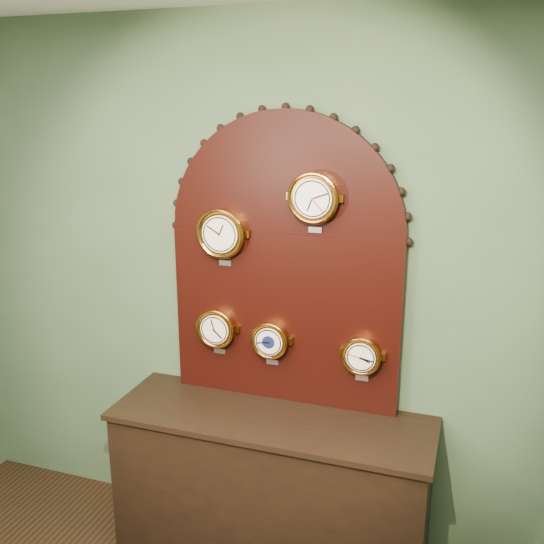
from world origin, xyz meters
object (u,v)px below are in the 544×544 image
at_px(roman_clock, 222,233).
at_px(arabic_clock, 314,198).
at_px(shop_counter, 271,490).
at_px(tide_clock, 362,355).
at_px(display_board, 285,253).
at_px(hygrometer, 217,328).
at_px(barometer, 270,340).

distance_m(roman_clock, arabic_clock, 0.52).
bearing_deg(shop_counter, tide_clock, 20.11).
height_order(arabic_clock, tide_clock, arabic_clock).
bearing_deg(display_board, hygrometer, -169.43).
relative_size(arabic_clock, hygrometer, 1.13).
bearing_deg(hygrometer, roman_clock, -1.45).
xyz_separation_m(roman_clock, tide_clock, (0.73, 0.00, -0.56)).
relative_size(display_board, roman_clock, 4.99).
bearing_deg(arabic_clock, hygrometer, 179.90).
height_order(display_board, roman_clock, display_board).
height_order(roman_clock, tide_clock, roman_clock).
xyz_separation_m(display_board, barometer, (-0.05, -0.07, -0.45)).
height_order(display_board, tide_clock, display_board).
bearing_deg(roman_clock, tide_clock, 0.12).
distance_m(roman_clock, hygrometer, 0.52).
bearing_deg(hygrometer, arabic_clock, -0.10).
height_order(shop_counter, display_board, display_board).
bearing_deg(roman_clock, arabic_clock, 0.02).
xyz_separation_m(shop_counter, hygrometer, (-0.35, 0.15, 0.80)).
relative_size(roman_clock, hygrometer, 1.16).
xyz_separation_m(display_board, arabic_clock, (0.16, -0.07, 0.30)).
xyz_separation_m(display_board, hygrometer, (-0.35, -0.07, -0.42)).
height_order(roman_clock, barometer, roman_clock).
bearing_deg(tide_clock, arabic_clock, -179.70).
distance_m(shop_counter, tide_clock, 0.88).
bearing_deg(shop_counter, roman_clock, 153.95).
distance_m(display_board, roman_clock, 0.33).
relative_size(roman_clock, barometer, 1.23).
height_order(roman_clock, arabic_clock, arabic_clock).
relative_size(hygrometer, barometer, 1.06).
bearing_deg(arabic_clock, tide_clock, 0.30).
height_order(shop_counter, arabic_clock, arabic_clock).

